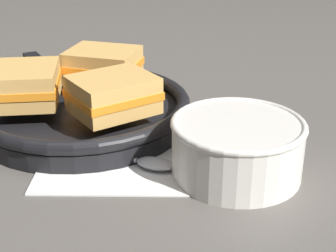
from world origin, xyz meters
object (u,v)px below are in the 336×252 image
Objects in this scene: skillet at (83,110)px; sandwich_far_left at (103,65)px; spoon at (140,160)px; soup_bowl at (237,144)px; sandwich_near_left at (27,84)px; sandwich_near_right at (113,95)px.

skillet is 0.08m from sandwich_far_left.
sandwich_far_left reaches higher than skillet.
spoon is 0.35× the size of skillet.
sandwich_far_left is (-0.05, 0.19, 0.06)m from spoon.
soup_bowl is at bearing -54.19° from sandwich_far_left.
spoon is at bearing -38.39° from sandwich_near_left.
sandwich_far_left is at bearing 66.72° from skillet.
spoon is at bearing 166.19° from soup_bowl.
skillet is (-0.07, 0.13, 0.01)m from spoon.
sandwich_far_left is (0.03, 0.06, 0.04)m from skillet.
sandwich_near_right is (-0.03, 0.07, 0.06)m from spoon.
soup_bowl is at bearing -29.11° from sandwich_near_left.
skillet is (-0.18, 0.15, -0.02)m from soup_bowl.
sandwich_near_left is at bearing -170.30° from skillet.
soup_bowl is 0.24m from skillet.
skillet is 3.85× the size of sandwich_near_left.
spoon is 0.15m from skillet.
soup_bowl is at bearing -34.31° from sandwich_near_right.
skillet is at bearing 9.70° from sandwich_near_left.
soup_bowl is at bearing -39.75° from skillet.
sandwich_near_left reaches higher than spoon.
sandwich_near_left is 0.84× the size of sandwich_far_left.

